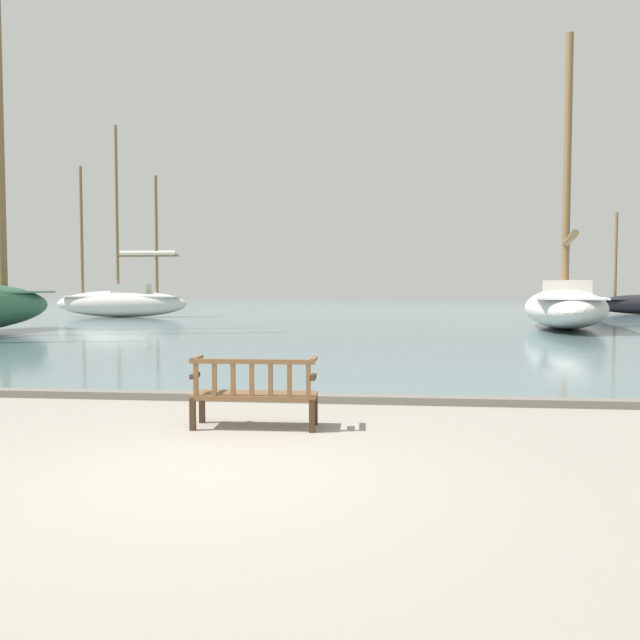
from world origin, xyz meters
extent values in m
plane|color=gray|center=(0.00, 0.00, 0.00)|extent=(160.00, 160.00, 0.00)
cube|color=slate|center=(0.00, 44.00, 0.04)|extent=(100.00, 80.00, 0.08)
cube|color=slate|center=(0.00, 3.85, 0.06)|extent=(40.00, 0.30, 0.12)
cube|color=#3D2A19|center=(-0.79, 2.16, 0.21)|extent=(0.07, 0.07, 0.42)
cube|color=#3D2A19|center=(0.74, 2.20, 0.21)|extent=(0.07, 0.07, 0.42)
cube|color=#3D2A19|center=(-0.78, 1.71, 0.21)|extent=(0.07, 0.07, 0.42)
cube|color=#3D2A19|center=(0.75, 1.75, 0.21)|extent=(0.07, 0.07, 0.42)
cube|color=brown|center=(-0.02, 1.96, 0.42)|extent=(1.61, 0.56, 0.06)
cube|color=brown|center=(-0.02, 1.74, 0.89)|extent=(1.60, 0.09, 0.06)
cube|color=brown|center=(-0.74, 1.72, 0.66)|extent=(0.06, 0.04, 0.41)
cube|color=brown|center=(-0.50, 1.72, 0.66)|extent=(0.06, 0.04, 0.41)
cube|color=brown|center=(-0.26, 1.73, 0.66)|extent=(0.06, 0.04, 0.41)
cube|color=brown|center=(-0.02, 1.74, 0.66)|extent=(0.06, 0.04, 0.41)
cube|color=brown|center=(0.22, 1.74, 0.66)|extent=(0.06, 0.04, 0.41)
cube|color=brown|center=(0.46, 1.75, 0.66)|extent=(0.06, 0.04, 0.41)
cube|color=brown|center=(0.70, 1.76, 0.66)|extent=(0.06, 0.04, 0.41)
cube|color=#3D2A19|center=(-0.79, 1.85, 0.69)|extent=(0.07, 0.30, 0.06)
cube|color=brown|center=(-0.79, 1.94, 0.90)|extent=(0.07, 0.47, 0.04)
cube|color=#3D2A19|center=(0.75, 1.89, 0.69)|extent=(0.07, 0.30, 0.06)
cube|color=brown|center=(0.75, 1.98, 0.90)|extent=(0.07, 0.47, 0.04)
ellipsoid|color=silver|center=(-14.23, 30.29, 0.88)|extent=(8.11, 1.96, 1.60)
cube|color=white|center=(-14.23, 30.29, 1.32)|extent=(7.13, 1.49, 0.08)
cube|color=beige|center=(-13.62, 30.31, 1.73)|extent=(2.21, 1.03, 0.72)
cylinder|color=brown|center=(-14.43, 30.29, 6.46)|extent=(0.18, 0.18, 10.20)
cylinder|color=brown|center=(-12.55, 30.33, 3.79)|extent=(3.76, 0.22, 0.14)
cylinder|color=silver|center=(-12.55, 30.33, 3.94)|extent=(3.39, 0.35, 0.29)
cylinder|color=brown|center=(-16.65, 30.25, 5.27)|extent=(0.18, 0.18, 7.81)
cylinder|color=brown|center=(-12.01, 30.34, 4.95)|extent=(0.18, 0.18, 7.18)
cylinder|color=brown|center=(17.04, 37.81, 4.02)|extent=(0.20, 0.20, 5.74)
cylinder|color=brown|center=(14.73, 37.27, 1.13)|extent=(1.37, 0.47, 0.16)
ellipsoid|color=silver|center=(9.60, 22.68, 0.95)|extent=(5.75, 11.87, 1.74)
cube|color=white|center=(9.60, 22.68, 1.43)|extent=(4.63, 10.35, 0.08)
cube|color=beige|center=(9.42, 21.84, 1.81)|extent=(2.32, 2.67, 0.69)
cylinder|color=brown|center=(9.66, 22.96, 7.24)|extent=(0.34, 0.34, 11.55)
cylinder|color=brown|center=(9.06, 20.17, 3.81)|extent=(1.48, 5.62, 0.27)
cylinder|color=brown|center=(10.99, 29.01, 1.45)|extent=(0.60, 1.57, 0.27)
cylinder|color=brown|center=(-13.99, 18.24, 8.30)|extent=(0.33, 0.33, 13.20)
camera|label=1|loc=(1.66, -5.96, 1.81)|focal=35.00mm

